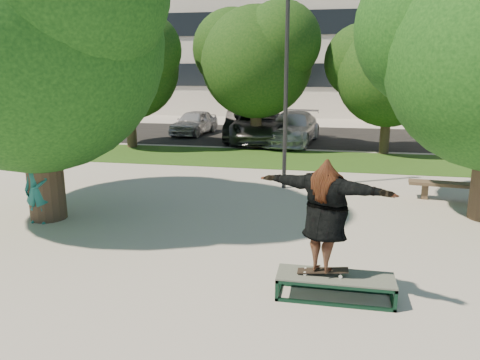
% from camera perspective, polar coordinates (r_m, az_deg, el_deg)
% --- Properties ---
extents(ground, '(120.00, 120.00, 0.00)m').
position_cam_1_polar(ground, '(9.55, -3.88, -8.03)').
color(ground, '#A5A298').
rests_on(ground, ground).
extents(grass_strip, '(30.00, 4.00, 0.02)m').
position_cam_1_polar(grass_strip, '(18.45, 6.82, 2.52)').
color(grass_strip, '#274B15').
rests_on(grass_strip, ground).
extents(asphalt_strip, '(40.00, 8.00, 0.01)m').
position_cam_1_polar(asphalt_strip, '(24.93, 5.71, 5.39)').
color(asphalt_strip, black).
rests_on(asphalt_strip, ground).
extents(tree_left, '(6.96, 5.95, 7.12)m').
position_cam_1_polar(tree_left, '(11.76, -24.33, 16.86)').
color(tree_left, '#38281E').
rests_on(tree_left, ground).
extents(bg_tree_left, '(5.28, 4.51, 5.77)m').
position_cam_1_polar(bg_tree_left, '(21.57, -13.62, 13.77)').
color(bg_tree_left, '#38281E').
rests_on(bg_tree_left, ground).
extents(bg_tree_mid, '(5.76, 4.92, 6.24)m').
position_cam_1_polar(bg_tree_mid, '(20.93, 1.85, 14.93)').
color(bg_tree_mid, '#38281E').
rests_on(bg_tree_mid, ground).
extents(bg_tree_right, '(5.04, 4.31, 5.43)m').
position_cam_1_polar(bg_tree_right, '(20.24, 17.57, 12.88)').
color(bg_tree_right, '#38281E').
rests_on(bg_tree_right, ground).
extents(lamppost, '(0.25, 0.15, 6.11)m').
position_cam_1_polar(lamppost, '(13.64, 5.65, 11.98)').
color(lamppost, '#2D2D30').
rests_on(lamppost, ground).
extents(office_building, '(30.00, 14.12, 16.00)m').
position_cam_1_polar(office_building, '(41.03, 5.37, 19.77)').
color(office_building, beige).
rests_on(office_building, ground).
extents(grind_box, '(1.80, 0.60, 0.38)m').
position_cam_1_polar(grind_box, '(7.60, 11.48, -12.61)').
color(grind_box, '#0F2F20').
rests_on(grind_box, ground).
extents(skater_rig, '(2.22, 1.35, 1.83)m').
position_cam_1_polar(skater_rig, '(7.18, 10.35, -4.34)').
color(skater_rig, white).
rests_on(skater_rig, grind_box).
extents(bystander, '(0.59, 0.40, 1.57)m').
position_cam_1_polar(bystander, '(11.65, -23.53, -1.12)').
color(bystander, '#1B6764').
rests_on(bystander, ground).
extents(bench, '(3.29, 0.75, 0.50)m').
position_cam_1_polar(bench, '(13.86, 26.59, -0.79)').
color(bench, brown).
rests_on(bench, ground).
extents(car_silver_a, '(2.01, 3.97, 1.30)m').
position_cam_1_polar(car_silver_a, '(25.39, -5.61, 7.01)').
color(car_silver_a, silver).
rests_on(car_silver_a, asphalt_strip).
extents(car_dark, '(2.06, 4.57, 1.46)m').
position_cam_1_polar(car_dark, '(23.15, 0.30, 6.64)').
color(car_dark, black).
rests_on(car_dark, asphalt_strip).
extents(car_grey, '(3.62, 6.10, 1.59)m').
position_cam_1_polar(car_grey, '(22.84, 2.17, 6.71)').
color(car_grey, '#505055').
rests_on(car_grey, asphalt_strip).
extents(car_silver_b, '(2.60, 5.24, 1.46)m').
position_cam_1_polar(car_silver_b, '(22.32, 6.41, 6.31)').
color(car_silver_b, silver).
rests_on(car_silver_b, asphalt_strip).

